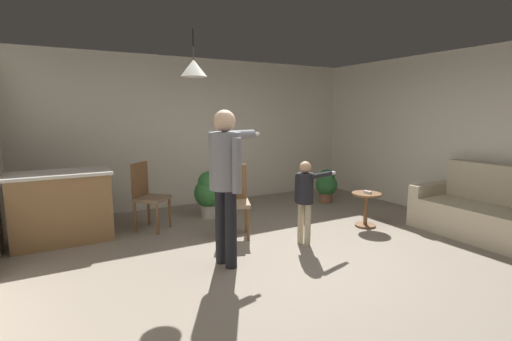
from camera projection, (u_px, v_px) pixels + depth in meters
ground at (301, 258)px, 4.45m from camera, size 7.68×7.68×0.00m
wall_back at (202, 132)px, 7.00m from camera, size 6.40×0.10×2.70m
wall_right at (470, 137)px, 5.78m from camera, size 0.10×6.40×2.70m
couch_floral at (485, 214)px, 5.15m from camera, size 0.86×1.80×1.00m
kitchen_counter at (62, 207)px, 4.94m from camera, size 1.26×0.66×0.95m
side_table_by_couch at (366, 205)px, 5.63m from camera, size 0.44×0.44×0.52m
person_adult at (226, 171)px, 4.09m from camera, size 0.80×0.63×1.76m
person_child at (305, 193)px, 4.81m from camera, size 0.60×0.31×1.11m
dining_chair_by_counter at (147, 194)px, 5.45m from camera, size 0.59×0.59×1.00m
dining_chair_near_wall at (234, 198)px, 5.19m from camera, size 0.55×0.55×1.00m
potted_plant_corner at (326, 184)px, 7.15m from camera, size 0.42×0.42×0.64m
potted_plant_by_wall at (209, 192)px, 6.13m from camera, size 0.50×0.50×0.77m
spare_remote_on_table at (368, 192)px, 5.58m from camera, size 0.04×0.13×0.04m
ceiling_light_pendant at (194, 68)px, 4.44m from camera, size 0.32×0.32×0.55m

